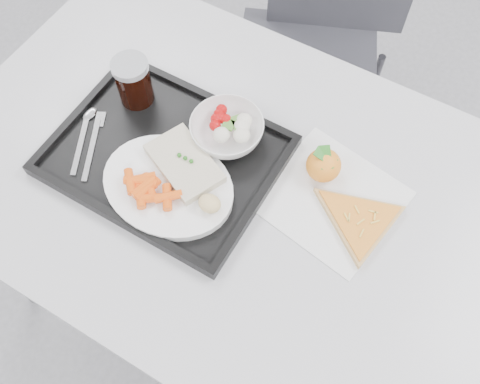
# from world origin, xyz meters

# --- Properties ---
(table) EXTENTS (1.20, 0.80, 0.75)m
(table) POSITION_xyz_m (0.00, 0.30, 0.68)
(table) COLOR silver
(table) RESTS_ON ground
(chair) EXTENTS (0.55, 0.56, 0.93)m
(chair) POSITION_xyz_m (-0.08, 0.97, 0.54)
(chair) COLOR #323239
(chair) RESTS_ON ground
(tray) EXTENTS (0.45, 0.35, 0.03)m
(tray) POSITION_xyz_m (-0.13, 0.27, 0.76)
(tray) COLOR black
(tray) RESTS_ON table
(dinner_plate) EXTENTS (0.27, 0.27, 0.02)m
(dinner_plate) POSITION_xyz_m (-0.08, 0.21, 0.77)
(dinner_plate) COLOR white
(dinner_plate) RESTS_ON tray
(fish_fillet) EXTENTS (0.18, 0.15, 0.03)m
(fish_fillet) POSITION_xyz_m (-0.07, 0.26, 0.79)
(fish_fillet) COLOR beige
(fish_fillet) RESTS_ON dinner_plate
(bread_roll) EXTENTS (0.05, 0.04, 0.03)m
(bread_roll) POSITION_xyz_m (0.02, 0.21, 0.80)
(bread_roll) COLOR #D5BE85
(bread_roll) RESTS_ON dinner_plate
(salad_bowl) EXTENTS (0.15, 0.15, 0.05)m
(salad_bowl) POSITION_xyz_m (-0.04, 0.37, 0.79)
(salad_bowl) COLOR white
(salad_bowl) RESTS_ON tray
(cola_glass) EXTENTS (0.08, 0.08, 0.11)m
(cola_glass) POSITION_xyz_m (-0.26, 0.36, 0.82)
(cola_glass) COLOR black
(cola_glass) RESTS_ON tray
(cutlery) EXTENTS (0.12, 0.16, 0.01)m
(cutlery) POSITION_xyz_m (-0.30, 0.23, 0.77)
(cutlery) COLOR silver
(cutlery) RESTS_ON tray
(napkin) EXTENTS (0.29, 0.28, 0.00)m
(napkin) POSITION_xyz_m (0.21, 0.36, 0.75)
(napkin) COLOR silver
(napkin) RESTS_ON table
(tangerine) EXTENTS (0.08, 0.08, 0.07)m
(tangerine) POSITION_xyz_m (0.16, 0.40, 0.79)
(tangerine) COLOR #ED5810
(tangerine) RESTS_ON napkin
(pizza_slice) EXTENTS (0.25, 0.25, 0.02)m
(pizza_slice) POSITION_xyz_m (0.28, 0.34, 0.76)
(pizza_slice) COLOR #DEBE6B
(pizza_slice) RESTS_ON napkin
(carrot_pile) EXTENTS (0.13, 0.08, 0.03)m
(carrot_pile) POSITION_xyz_m (-0.10, 0.18, 0.80)
(carrot_pile) COLOR #F35812
(carrot_pile) RESTS_ON dinner_plate
(salad_contents) EXTENTS (0.10, 0.09, 0.03)m
(salad_contents) POSITION_xyz_m (-0.04, 0.38, 0.80)
(salad_contents) COLOR #AF0A0A
(salad_contents) RESTS_ON salad_bowl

